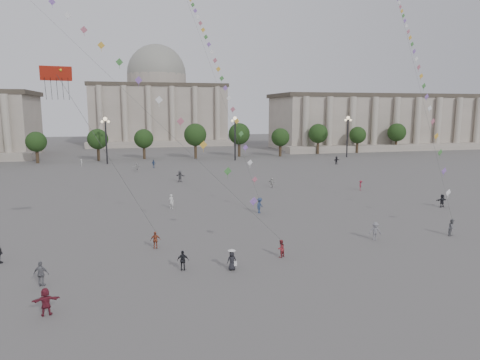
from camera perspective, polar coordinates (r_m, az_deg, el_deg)
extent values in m
plane|color=#524F4D|center=(34.77, 1.67, -11.25)|extent=(360.00, 360.00, 0.00)
cube|color=gray|center=(151.65, 19.84, 7.19)|extent=(80.00, 22.00, 16.00)
cube|color=#433C31|center=(151.65, 20.02, 10.44)|extent=(81.60, 22.44, 1.20)
cube|color=gray|center=(141.38, 22.59, 4.07)|extent=(84.00, 4.00, 2.00)
cube|color=gray|center=(161.60, -10.87, 8.38)|extent=(46.00, 30.00, 20.00)
cube|color=#433C31|center=(161.80, -10.98, 12.14)|extent=(46.92, 30.60, 1.20)
cube|color=gray|center=(145.05, -10.39, 4.75)|extent=(48.30, 4.00, 2.00)
cylinder|color=gray|center=(161.91, -11.00, 12.81)|extent=(21.00, 21.00, 5.00)
sphere|color=gray|center=(162.09, -11.03, 13.69)|extent=(21.00, 21.00, 21.00)
cylinder|color=#38291C|center=(111.89, -24.77, 3.11)|extent=(0.70, 0.70, 3.52)
sphere|color=black|center=(111.60, -24.90, 4.99)|extent=(5.12, 5.12, 5.12)
cylinder|color=#38291C|center=(110.24, -18.63, 3.40)|extent=(0.70, 0.70, 3.52)
sphere|color=black|center=(109.95, -18.73, 5.31)|extent=(5.12, 5.12, 5.12)
cylinder|color=#38291C|center=(109.88, -12.38, 3.66)|extent=(0.70, 0.70, 3.52)
sphere|color=black|center=(109.59, -12.45, 5.57)|extent=(5.12, 5.12, 5.12)
cylinder|color=#38291C|center=(110.84, -6.16, 3.87)|extent=(0.70, 0.70, 3.52)
sphere|color=black|center=(110.55, -6.19, 5.77)|extent=(5.12, 5.12, 5.12)
cylinder|color=#38291C|center=(113.06, -0.11, 4.03)|extent=(0.70, 0.70, 3.52)
sphere|color=black|center=(112.78, -0.11, 5.89)|extent=(5.12, 5.12, 5.12)
cylinder|color=#38291C|center=(116.49, 5.65, 4.14)|extent=(0.70, 0.70, 3.52)
sphere|color=black|center=(116.21, 5.68, 5.95)|extent=(5.12, 5.12, 5.12)
cylinder|color=#38291C|center=(121.01, 11.03, 4.20)|extent=(0.70, 0.70, 3.52)
sphere|color=black|center=(120.75, 11.09, 5.94)|extent=(5.12, 5.12, 5.12)
cylinder|color=#38291C|center=(126.51, 15.98, 4.23)|extent=(0.70, 0.70, 3.52)
sphere|color=black|center=(126.26, 16.06, 5.90)|extent=(5.12, 5.12, 5.12)
cylinder|color=#38291C|center=(132.87, 20.49, 4.23)|extent=(0.70, 0.70, 3.52)
sphere|color=black|center=(132.63, 20.59, 5.81)|extent=(5.12, 5.12, 5.12)
cylinder|color=#262628|center=(101.80, -17.40, 4.84)|extent=(0.36, 0.36, 10.00)
sphere|color=#FFE5B2|center=(101.56, -17.54, 7.77)|extent=(0.90, 0.90, 0.90)
sphere|color=#FFE5B2|center=(101.62, -17.92, 7.41)|extent=(0.60, 0.60, 0.60)
sphere|color=#FFE5B2|center=(101.54, -17.13, 7.45)|extent=(0.60, 0.60, 0.60)
cylinder|color=#262628|center=(104.35, -0.67, 5.37)|extent=(0.36, 0.36, 10.00)
sphere|color=#FFE5B2|center=(104.12, -0.67, 8.22)|extent=(0.90, 0.90, 0.90)
sphere|color=#FFE5B2|center=(103.97, -1.05, 7.89)|extent=(0.60, 0.60, 0.60)
sphere|color=#FFE5B2|center=(104.29, -0.29, 7.90)|extent=(0.60, 0.60, 0.60)
cylinder|color=#262628|center=(114.95, 14.12, 5.45)|extent=(0.36, 0.36, 10.00)
sphere|color=#FFE5B2|center=(114.74, 14.23, 8.04)|extent=(0.90, 0.90, 0.90)
sphere|color=#FFE5B2|center=(114.43, 13.90, 7.75)|extent=(0.60, 0.60, 0.60)
sphere|color=#FFE5B2|center=(115.08, 14.53, 7.74)|extent=(0.60, 0.60, 0.60)
imported|color=#385280|center=(92.90, -11.46, 2.12)|extent=(1.08, 0.84, 1.70)
imported|color=black|center=(60.04, 25.34, -2.51)|extent=(1.57, 0.64, 1.65)
imported|color=#B6B6B2|center=(88.10, -13.62, 1.67)|extent=(1.69, 1.18, 1.76)
imported|color=slate|center=(42.69, 17.58, -6.53)|extent=(1.28, 1.00, 1.74)
imported|color=#B8B9B4|center=(68.34, 4.27, -0.34)|extent=(1.32, 1.32, 1.52)
imported|color=maroon|center=(68.16, 15.79, -0.69)|extent=(1.03, 1.14, 1.54)
imported|color=black|center=(99.40, 12.74, 2.57)|extent=(1.76, 1.00, 1.81)
imported|color=silver|center=(99.96, -20.38, 2.18)|extent=(0.40, 0.59, 1.56)
imported|color=#56575B|center=(74.12, -8.00, 0.50)|extent=(1.74, 1.53, 1.91)
imported|color=silver|center=(54.08, -9.15, -2.84)|extent=(0.80, 0.74, 1.85)
imported|color=#964229|center=(39.10, -11.20, -7.87)|extent=(0.93, 0.41, 1.56)
imported|color=maroon|center=(29.08, -24.48, -14.55)|extent=(1.65, 0.73, 1.71)
imported|color=slate|center=(33.57, -24.99, -11.28)|extent=(1.13, 0.70, 1.80)
imported|color=black|center=(33.69, -7.61, -10.59)|extent=(0.98, 0.56, 1.57)
imported|color=maroon|center=(36.39, 5.46, -9.08)|extent=(0.92, 0.88, 1.50)
imported|color=navy|center=(51.18, 2.65, -3.41)|extent=(1.34, 1.36, 1.88)
imported|color=slate|center=(46.97, 26.42, -5.69)|extent=(1.02, 0.96, 1.67)
imported|color=black|center=(33.46, -1.10, -10.71)|extent=(0.76, 0.52, 1.50)
cone|color=white|center=(33.18, -1.11, -9.30)|extent=(0.52, 0.52, 0.14)
cylinder|color=white|center=(33.20, -1.11, -9.40)|extent=(0.60, 0.60, 0.02)
cube|color=white|center=(33.45, -0.62, -11.08)|extent=(0.22, 0.10, 0.35)
cube|color=#B62413|center=(34.92, -23.34, 12.92)|extent=(2.26, 0.88, 1.02)
cube|color=#17833B|center=(34.95, -23.96, 13.29)|extent=(0.38, 0.25, 0.34)
cube|color=#213EB5|center=(34.84, -22.79, 13.38)|extent=(0.38, 0.25, 0.34)
sphere|color=gold|center=(34.91, -23.97, 13.30)|extent=(0.20, 0.20, 0.20)
sphere|color=gold|center=(34.81, -22.80, 13.38)|extent=(0.20, 0.20, 0.20)
cylinder|color=#3F3F3F|center=(36.15, -16.91, 2.59)|extent=(0.02, 0.02, 15.22)
cylinder|color=#3F3F3F|center=(56.23, -23.62, 18.68)|extent=(0.02, 0.02, 72.55)
cube|color=#9263C6|center=(36.73, 1.83, -2.84)|extent=(0.76, 0.25, 0.76)
cube|color=#468D41|center=(37.81, -1.64, 1.18)|extent=(0.76, 0.25, 0.76)
cube|color=gold|center=(39.20, -4.89, 4.69)|extent=(0.76, 0.25, 0.76)
cube|color=#C1667B|center=(40.84, -7.93, 7.77)|extent=(0.76, 0.25, 0.76)
cube|color=white|center=(42.70, -10.75, 10.47)|extent=(0.76, 0.25, 0.76)
cube|color=#9263C6|center=(44.74, -13.37, 12.83)|extent=(0.76, 0.25, 0.76)
cube|color=#468D41|center=(46.92, -15.79, 14.90)|extent=(0.76, 0.25, 0.76)
cube|color=gold|center=(49.22, -18.03, 16.72)|extent=(0.76, 0.25, 0.76)
cube|color=#C1667B|center=(51.62, -20.10, 18.31)|extent=(0.76, 0.25, 0.76)
cube|color=white|center=(54.11, -22.01, 19.70)|extent=(0.76, 0.25, 0.76)
cube|color=#9263C6|center=(56.67, -23.78, 20.92)|extent=(0.76, 0.25, 0.76)
cylinder|color=#3F3F3F|center=(74.00, -5.10, 17.90)|extent=(0.02, 0.02, 65.71)
cube|color=#C1667B|center=(52.06, 1.99, 0.08)|extent=(0.76, 0.25, 0.76)
cube|color=white|center=(53.25, 1.35, 2.34)|extent=(0.76, 0.25, 0.76)
cube|color=#9263C6|center=(54.54, 0.73, 4.35)|extent=(0.76, 0.25, 0.76)
cube|color=#468D41|center=(55.90, 0.14, 6.18)|extent=(0.76, 0.25, 0.76)
cube|color=gold|center=(57.32, -0.42, 7.85)|extent=(0.76, 0.25, 0.76)
cube|color=#C1667B|center=(58.79, -0.96, 9.40)|extent=(0.76, 0.25, 0.76)
cube|color=white|center=(60.31, -1.48, 10.83)|extent=(0.76, 0.25, 0.76)
cube|color=#9263C6|center=(61.87, -1.98, 12.16)|extent=(0.76, 0.25, 0.76)
cube|color=#468D41|center=(63.46, -2.45, 13.40)|extent=(0.76, 0.25, 0.76)
cube|color=gold|center=(65.08, -2.91, 14.56)|extent=(0.76, 0.25, 0.76)
cube|color=#C1667B|center=(66.73, -3.35, 15.63)|extent=(0.76, 0.25, 0.76)
cube|color=white|center=(68.40, -3.77, 16.65)|extent=(0.76, 0.25, 0.76)
cube|color=#9263C6|center=(70.09, -4.18, 17.59)|extent=(0.76, 0.25, 0.76)
cube|color=#468D41|center=(71.80, -4.57, 18.48)|extent=(0.76, 0.25, 0.76)
cube|color=gold|center=(73.53, -4.94, 19.32)|extent=(0.76, 0.25, 0.76)
cube|color=#C1667B|center=(75.27, -5.30, 20.10)|extent=(0.76, 0.25, 0.76)
cube|color=white|center=(77.03, -5.65, 20.84)|extent=(0.76, 0.25, 0.76)
cube|color=#9263C6|center=(78.79, -5.99, 21.54)|extent=(0.76, 0.25, 0.76)
cube|color=#468D41|center=(80.57, -6.31, 22.20)|extent=(0.76, 0.25, 0.76)
cylinder|color=#3F3F3F|center=(71.13, 22.37, 13.27)|extent=(0.02, 0.02, 61.32)
cube|color=white|center=(48.57, 26.02, -1.51)|extent=(0.76, 0.25, 0.76)
cube|color=#9263C6|center=(50.54, 25.56, 1.10)|extent=(0.76, 0.25, 0.76)
cube|color=#468D41|center=(52.63, 25.12, 3.36)|extent=(0.76, 0.25, 0.76)
cube|color=gold|center=(54.80, 24.72, 5.35)|extent=(0.76, 0.25, 0.76)
cube|color=#C1667B|center=(57.04, 24.33, 7.12)|extent=(0.76, 0.25, 0.76)
cube|color=white|center=(59.33, 23.97, 8.71)|extent=(0.76, 0.25, 0.76)
cube|color=#9263C6|center=(61.66, 23.63, 10.15)|extent=(0.76, 0.25, 0.76)
cube|color=#468D41|center=(64.03, 23.31, 11.45)|extent=(0.76, 0.25, 0.76)
cube|color=gold|center=(66.43, 23.01, 12.64)|extent=(0.76, 0.25, 0.76)
cube|color=#C1667B|center=(68.85, 22.73, 13.72)|extent=(0.76, 0.25, 0.76)
cube|color=white|center=(71.30, 22.46, 14.71)|extent=(0.76, 0.25, 0.76)
cube|color=#9263C6|center=(73.76, 22.21, 15.61)|extent=(0.76, 0.25, 0.76)
cube|color=#468D41|center=(76.25, 21.97, 16.45)|extent=(0.76, 0.25, 0.76)
cube|color=gold|center=(78.74, 21.75, 17.22)|extent=(0.76, 0.25, 0.76)
cube|color=#C1667B|center=(81.25, 21.53, 17.94)|extent=(0.76, 0.25, 0.76)
cube|color=white|center=(83.77, 21.33, 18.60)|extent=(0.76, 0.25, 0.76)
cube|color=#9263C6|center=(86.30, 21.14, 19.21)|extent=(0.76, 0.25, 0.76)
cube|color=#468D41|center=(88.83, 20.95, 19.78)|extent=(0.76, 0.25, 0.76)
cube|color=gold|center=(91.37, 20.77, 20.32)|extent=(0.76, 0.25, 0.76)
cube|color=#C1667B|center=(93.92, 20.61, 20.82)|extent=(0.76, 0.25, 0.76)
cube|color=white|center=(96.48, 20.45, 21.28)|extent=(0.76, 0.25, 0.76)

